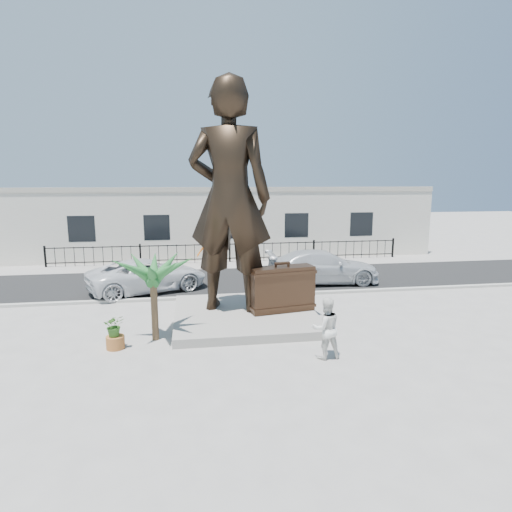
{
  "coord_description": "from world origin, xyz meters",
  "views": [
    {
      "loc": [
        -2.47,
        -13.8,
        5.16
      ],
      "look_at": [
        0.0,
        2.0,
        2.3
      ],
      "focal_mm": 30.0,
      "sensor_mm": 36.0,
      "label": 1
    }
  ],
  "objects": [
    {
      "name": "building",
      "position": [
        0.0,
        17.0,
        2.2
      ],
      "size": [
        28.0,
        7.0,
        4.4
      ],
      "primitive_type": "cube",
      "color": "silver",
      "rests_on": "ground"
    },
    {
      "name": "fence",
      "position": [
        0.0,
        12.8,
        0.6
      ],
      "size": [
        22.0,
        0.1,
        1.2
      ],
      "primitive_type": "cube",
      "color": "black",
      "rests_on": "ground"
    },
    {
      "name": "curb",
      "position": [
        0.0,
        4.5,
        0.06
      ],
      "size": [
        40.0,
        0.25,
        0.12
      ],
      "primitive_type": "cube",
      "color": "#A5A399",
      "rests_on": "ground"
    },
    {
      "name": "ground",
      "position": [
        0.0,
        0.0,
        0.0
      ],
      "size": [
        100.0,
        100.0,
        0.0
      ],
      "primitive_type": "plane",
      "color": "#9E9991",
      "rests_on": "ground"
    },
    {
      "name": "planter",
      "position": [
        -4.83,
        -0.73,
        0.2
      ],
      "size": [
        0.56,
        0.56,
        0.4
      ],
      "primitive_type": "cylinder",
      "color": "#A25D2A",
      "rests_on": "ground"
    },
    {
      "name": "street",
      "position": [
        0.0,
        8.0,
        0.01
      ],
      "size": [
        40.0,
        7.0,
        0.01
      ],
      "primitive_type": "cube",
      "color": "black",
      "rests_on": "ground"
    },
    {
      "name": "worker",
      "position": [
        -1.55,
        12.01,
        0.82
      ],
      "size": [
        1.1,
        0.73,
        1.59
      ],
      "primitive_type": "imported",
      "rotation": [
        0.0,
        0.0,
        -0.14
      ],
      "color": "orange",
      "rests_on": "far_sidewalk"
    },
    {
      "name": "statue",
      "position": [
        -1.0,
        1.91,
        4.51
      ],
      "size": [
        3.53,
        2.83,
        8.42
      ],
      "primitive_type": "imported",
      "rotation": [
        0.0,
        0.0,
        2.84
      ],
      "color": "black",
      "rests_on": "plinth"
    },
    {
      "name": "shrub",
      "position": [
        -4.83,
        -0.73,
        0.74
      ],
      "size": [
        0.71,
        0.65,
        0.69
      ],
      "primitive_type": "imported",
      "rotation": [
        0.0,
        0.0,
        0.2
      ],
      "color": "#2D5A1D",
      "rests_on": "planter"
    },
    {
      "name": "plinth",
      "position": [
        -0.5,
        1.5,
        0.15
      ],
      "size": [
        5.2,
        5.2,
        0.3
      ],
      "primitive_type": "cube",
      "color": "gray",
      "rests_on": "ground"
    },
    {
      "name": "car_silver",
      "position": [
        4.11,
        6.54,
        0.83
      ],
      "size": [
        5.78,
        2.61,
        1.64
      ],
      "primitive_type": "imported",
      "rotation": [
        0.0,
        0.0,
        1.52
      ],
      "color": "silver",
      "rests_on": "street"
    },
    {
      "name": "car_white",
      "position": [
        -4.45,
        6.23,
        0.77
      ],
      "size": [
        5.99,
        4.46,
        1.51
      ],
      "primitive_type": "imported",
      "rotation": [
        0.0,
        0.0,
        1.98
      ],
      "color": "silver",
      "rests_on": "street"
    },
    {
      "name": "suitcase",
      "position": [
        0.88,
        1.36,
        1.14
      ],
      "size": [
        2.49,
        1.18,
        1.69
      ],
      "primitive_type": "cube",
      "rotation": [
        0.0,
        0.0,
        0.18
      ],
      "color": "#342115",
      "rests_on": "plinth"
    },
    {
      "name": "far_sidewalk",
      "position": [
        0.0,
        12.0,
        0.01
      ],
      "size": [
        40.0,
        2.5,
        0.02
      ],
      "primitive_type": "cube",
      "color": "#9E9991",
      "rests_on": "ground"
    },
    {
      "name": "tourist",
      "position": [
        1.36,
        -2.41,
        0.91
      ],
      "size": [
        0.94,
        0.76,
        1.82
      ],
      "primitive_type": "imported",
      "rotation": [
        0.0,
        0.0,
        3.22
      ],
      "color": "silver",
      "rests_on": "ground"
    },
    {
      "name": "palm_tree",
      "position": [
        -3.66,
        -0.15,
        0.0
      ],
      "size": [
        1.8,
        1.8,
        3.2
      ],
      "primitive_type": null,
      "color": "#205926",
      "rests_on": "ground"
    }
  ]
}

